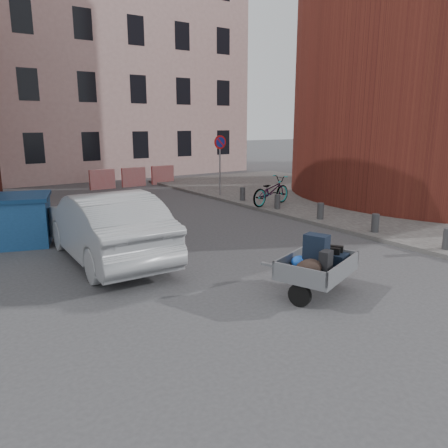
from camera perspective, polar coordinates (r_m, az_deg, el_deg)
ground at (r=8.93m, az=1.62°, el=-8.70°), size 120.00×120.00×0.00m
sidewalk at (r=18.62m, az=19.56°, el=2.29°), size 9.00×24.00×0.12m
building_pink at (r=30.91m, az=-14.43°, el=19.58°), size 16.00×8.00×14.00m
no_parking_sign at (r=19.54m, az=-0.52°, el=9.30°), size 0.60×0.09×2.65m
bollards at (r=15.13m, az=12.49°, el=1.68°), size 0.22×9.02×0.55m
barriers at (r=23.69m, az=-11.71°, el=6.03°), size 4.70×0.18×1.00m
trailer at (r=8.73m, az=12.01°, el=-5.26°), size 1.88×1.98×1.20m
silver_car at (r=11.08m, az=-15.18°, el=-0.22°), size 1.92×5.20×1.70m
bicycle at (r=17.39m, az=6.15°, el=4.33°), size 2.24×1.14×1.12m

